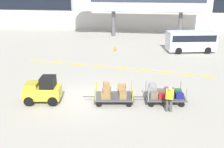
% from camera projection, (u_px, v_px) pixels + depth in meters
% --- Properties ---
extents(ground_plane, '(120.00, 120.00, 0.00)m').
position_uv_depth(ground_plane, '(89.00, 98.00, 15.73)').
color(ground_plane, '#B2ADA0').
extents(apron_lead_line, '(15.81, 2.50, 0.01)m').
position_uv_depth(apron_lead_line, '(114.00, 68.00, 21.43)').
color(apron_lead_line, yellow).
rests_on(apron_lead_line, ground_plane).
extents(terminal_building, '(49.29, 2.51, 7.66)m').
position_uv_depth(terminal_building, '(127.00, 3.00, 38.70)').
color(terminal_building, silver).
rests_on(terminal_building, ground_plane).
extents(jet_bridge, '(17.78, 3.00, 5.95)m').
position_uv_depth(jet_bridge, '(134.00, 1.00, 32.67)').
color(jet_bridge, silver).
rests_on(jet_bridge, ground_plane).
extents(baggage_tug, '(2.23, 1.48, 1.58)m').
position_uv_depth(baggage_tug, '(43.00, 90.00, 14.99)').
color(baggage_tug, gold).
rests_on(baggage_tug, ground_plane).
extents(baggage_cart_lead, '(3.07, 1.70, 1.18)m').
position_uv_depth(baggage_cart_lead, '(114.00, 94.00, 15.04)').
color(baggage_cart_lead, '#4C4C4F').
rests_on(baggage_cart_lead, ground_plane).
extents(baggage_cart_middle, '(3.07, 1.70, 1.10)m').
position_uv_depth(baggage_cart_middle, '(164.00, 94.00, 15.04)').
color(baggage_cart_middle, '#4C4C4F').
rests_on(baggage_cart_middle, ground_plane).
extents(baggage_handler, '(0.44, 0.46, 1.56)m').
position_uv_depth(baggage_handler, '(169.00, 98.00, 13.76)').
color(baggage_handler, '#4C4C4C').
rests_on(baggage_handler, ground_plane).
extents(shuttle_van, '(5.08, 2.82, 2.10)m').
position_uv_depth(shuttle_van, '(191.00, 40.00, 26.09)').
color(shuttle_van, silver).
rests_on(shuttle_van, ground_plane).
extents(safety_cone_near, '(0.36, 0.36, 0.55)m').
position_uv_depth(safety_cone_near, '(115.00, 49.00, 26.65)').
color(safety_cone_near, orange).
rests_on(safety_cone_near, ground_plane).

